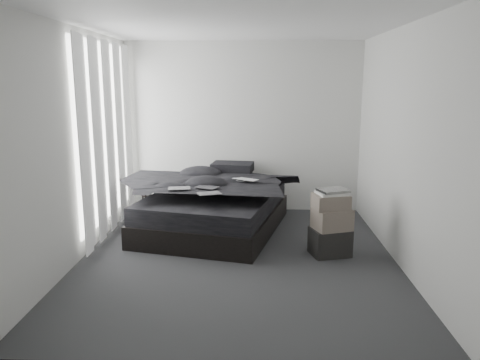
{
  "coord_description": "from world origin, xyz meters",
  "views": [
    {
      "loc": [
        0.21,
        -5.12,
        2.0
      ],
      "look_at": [
        0.0,
        0.8,
        0.75
      ],
      "focal_mm": 35.0,
      "sensor_mm": 36.0,
      "label": 1
    }
  ],
  "objects_px": {
    "laptop": "(243,175)",
    "box_lower": "(330,242)",
    "side_stand": "(153,201)",
    "bed": "(214,220)"
  },
  "relations": [
    {
      "from": "laptop",
      "to": "bed",
      "type": "bearing_deg",
      "value": -154.5
    },
    {
      "from": "laptop",
      "to": "side_stand",
      "type": "xyz_separation_m",
      "value": [
        -1.32,
        0.4,
        -0.47
      ]
    },
    {
      "from": "bed",
      "to": "side_stand",
      "type": "height_order",
      "value": "side_stand"
    },
    {
      "from": "laptop",
      "to": "box_lower",
      "type": "distance_m",
      "value": 1.48
    },
    {
      "from": "side_stand",
      "to": "box_lower",
      "type": "xyz_separation_m",
      "value": [
        2.36,
        -1.25,
        -0.15
      ]
    },
    {
      "from": "box_lower",
      "to": "laptop",
      "type": "bearing_deg",
      "value": 140.84
    },
    {
      "from": "laptop",
      "to": "box_lower",
      "type": "height_order",
      "value": "laptop"
    },
    {
      "from": "laptop",
      "to": "side_stand",
      "type": "height_order",
      "value": "laptop"
    },
    {
      "from": "side_stand",
      "to": "box_lower",
      "type": "distance_m",
      "value": 2.68
    },
    {
      "from": "laptop",
      "to": "box_lower",
      "type": "bearing_deg",
      "value": -7.5
    }
  ]
}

